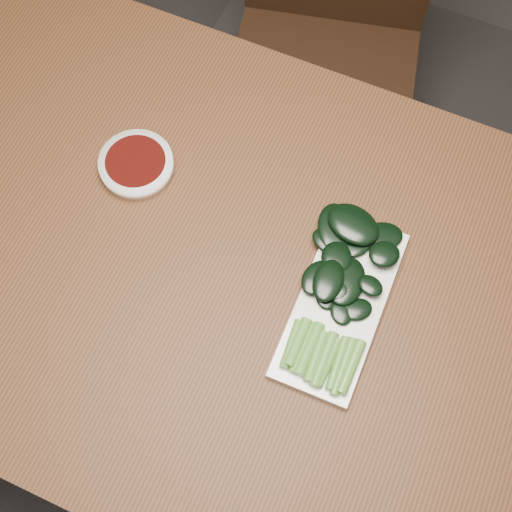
% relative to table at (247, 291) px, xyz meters
% --- Properties ---
extents(ground, '(6.00, 6.00, 0.00)m').
position_rel_table_xyz_m(ground, '(0.00, 0.00, -0.68)').
color(ground, '#2C2929').
rests_on(ground, ground).
extents(table, '(1.40, 0.80, 0.75)m').
position_rel_table_xyz_m(table, '(0.00, 0.00, 0.00)').
color(table, '#4B2A15').
rests_on(table, ground).
extents(chair_far, '(0.49, 0.49, 0.89)m').
position_rel_table_xyz_m(chair_far, '(-0.11, 0.67, -0.19)').
color(chair_far, black).
rests_on(chair_far, ground).
extents(sauce_bowl, '(0.12, 0.12, 0.03)m').
position_rel_table_xyz_m(sauce_bowl, '(-0.23, 0.10, 0.09)').
color(sauce_bowl, white).
rests_on(sauce_bowl, table).
extents(serving_plate, '(0.13, 0.29, 0.01)m').
position_rel_table_xyz_m(serving_plate, '(0.15, 0.01, 0.08)').
color(serving_plate, white).
rests_on(serving_plate, table).
extents(gai_lan, '(0.16, 0.29, 0.03)m').
position_rel_table_xyz_m(gai_lan, '(0.13, 0.03, 0.10)').
color(gai_lan, '#508A2F').
rests_on(gai_lan, serving_plate).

